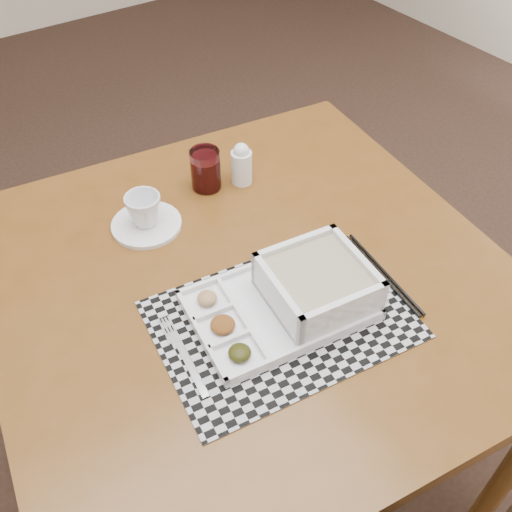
{
  "coord_description": "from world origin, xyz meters",
  "views": [
    {
      "loc": [
        -0.53,
        -1.3,
        1.55
      ],
      "look_at": [
        -0.1,
        -0.68,
        0.81
      ],
      "focal_mm": 40.0,
      "sensor_mm": 36.0,
      "label": 1
    }
  ],
  "objects_px": {
    "cup": "(144,210)",
    "creamer_bottle": "(241,164)",
    "dining_table": "(250,298)",
    "serving_tray": "(305,292)",
    "juice_glass": "(206,171)"
  },
  "relations": [
    {
      "from": "dining_table",
      "to": "cup",
      "type": "xyz_separation_m",
      "value": [
        -0.1,
        0.24,
        0.12
      ]
    },
    {
      "from": "cup",
      "to": "creamer_bottle",
      "type": "relative_size",
      "value": 0.74
    },
    {
      "from": "juice_glass",
      "to": "creamer_bottle",
      "type": "bearing_deg",
      "value": -20.89
    },
    {
      "from": "cup",
      "to": "juice_glass",
      "type": "height_order",
      "value": "juice_glass"
    },
    {
      "from": "juice_glass",
      "to": "creamer_bottle",
      "type": "distance_m",
      "value": 0.08
    },
    {
      "from": "serving_tray",
      "to": "creamer_bottle",
      "type": "bearing_deg",
      "value": 73.42
    },
    {
      "from": "creamer_bottle",
      "to": "serving_tray",
      "type": "bearing_deg",
      "value": -106.58
    },
    {
      "from": "juice_glass",
      "to": "dining_table",
      "type": "bearing_deg",
      "value": -104.57
    },
    {
      "from": "serving_tray",
      "to": "juice_glass",
      "type": "xyz_separation_m",
      "value": [
        0.04,
        0.41,
        0.01
      ]
    },
    {
      "from": "creamer_bottle",
      "to": "cup",
      "type": "bearing_deg",
      "value": -176.63
    },
    {
      "from": "dining_table",
      "to": "juice_glass",
      "type": "xyz_separation_m",
      "value": [
        0.07,
        0.28,
        0.12
      ]
    },
    {
      "from": "serving_tray",
      "to": "cup",
      "type": "bearing_deg",
      "value": 111.2
    },
    {
      "from": "dining_table",
      "to": "serving_tray",
      "type": "height_order",
      "value": "serving_tray"
    },
    {
      "from": "serving_tray",
      "to": "dining_table",
      "type": "bearing_deg",
      "value": 106.88
    },
    {
      "from": "dining_table",
      "to": "creamer_bottle",
      "type": "relative_size",
      "value": 10.7
    }
  ]
}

